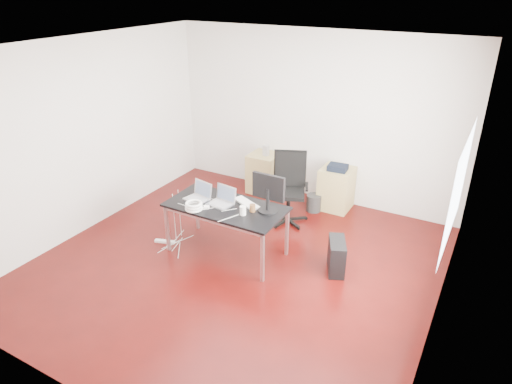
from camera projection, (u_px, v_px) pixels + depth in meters
The scene contains 18 objects.
room_shell at pixel (237, 168), 5.51m from camera, with size 5.00×5.00×5.00m.
desk at pixel (226, 209), 6.11m from camera, with size 1.60×0.80×0.73m.
office_chair at pixel (289, 184), 7.01m from camera, with size 0.63×0.64×1.08m.
filing_cabinet_left at pixel (264, 173), 8.07m from camera, with size 0.50×0.50×0.70m, color #A18E50.
filing_cabinet_right at pixel (336, 188), 7.48m from camera, with size 0.50×0.50×0.70m, color #A18E50.
pc_tower at pixel (337, 256), 5.91m from camera, with size 0.20×0.45×0.44m, color black.
wastebasket at pixel (314, 203), 7.47m from camera, with size 0.24×0.24×0.28m, color black.
power_strip at pixel (165, 241), 6.62m from camera, with size 0.30×0.06×0.04m, color white.
laptop_left at pixel (199, 195), 6.25m from camera, with size 0.38×0.32×0.23m.
laptop_right at pixel (222, 200), 6.12m from camera, with size 0.36×0.29×0.23m.
monitor at pixel (268, 191), 5.84m from camera, with size 0.45×0.26×0.51m.
keyboard at pixel (247, 203), 6.13m from camera, with size 0.44×0.14×0.02m, color white.
cup_white at pixel (243, 211), 5.83m from camera, with size 0.08×0.08×0.12m, color white.
cup_brown at pixel (252, 208), 5.92m from camera, with size 0.08×0.08×0.10m, color brown.
cable_coil at pixel (194, 206), 5.96m from camera, with size 0.24×0.24×0.11m.
power_adapter at pixel (206, 207), 6.02m from camera, with size 0.07×0.07×0.03m, color white.
speaker at pixel (266, 150), 7.84m from camera, with size 0.09×0.08×0.18m, color #9E9E9E.
navy_garment at pixel (338, 168), 7.26m from camera, with size 0.30×0.24×0.09m, color black.
Camera 1 is at (2.72, -4.34, 3.51)m, focal length 32.00 mm.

